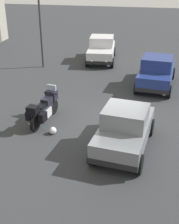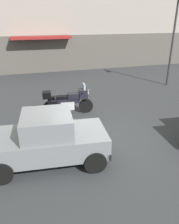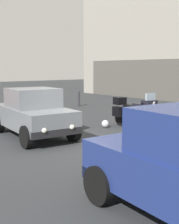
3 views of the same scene
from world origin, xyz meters
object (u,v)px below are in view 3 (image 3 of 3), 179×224
(helmet, at_px, (105,124))
(car_compact_side, at_px, (33,113))
(bollard_curbside, at_px, (79,98))
(motorcycle, at_px, (135,112))

(helmet, relative_size, car_compact_side, 0.08)
(bollard_curbside, bearing_deg, car_compact_side, -48.37)
(motorcycle, height_order, helmet, motorcycle)
(car_compact_side, height_order, bollard_curbside, car_compact_side)
(car_compact_side, relative_size, bollard_curbside, 3.84)
(bollard_curbside, bearing_deg, motorcycle, -20.71)
(helmet, height_order, bollard_curbside, bollard_curbside)
(helmet, xyz_separation_m, car_compact_side, (-0.40, -2.78, 0.63))
(car_compact_side, xyz_separation_m, bollard_curbside, (-5.22, 5.87, -0.28))
(helmet, distance_m, car_compact_side, 2.87)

